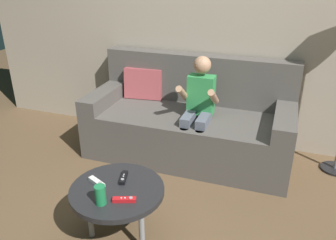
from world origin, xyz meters
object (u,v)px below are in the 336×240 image
(couch, at_px, (189,123))
(soda_can, at_px, (100,195))
(game_remote_white_far_corner, at_px, (97,182))
(game_remote_black_center, at_px, (124,178))
(person_seated_on_couch, at_px, (198,107))
(game_remote_red_near_edge, at_px, (124,200))
(coffee_table, at_px, (117,193))

(couch, height_order, soda_can, couch)
(game_remote_white_far_corner, bearing_deg, couch, 78.57)
(game_remote_black_center, xyz_separation_m, soda_can, (-0.02, -0.27, 0.05))
(game_remote_black_center, bearing_deg, person_seated_on_couch, 75.99)
(person_seated_on_couch, xyz_separation_m, soda_can, (-0.26, -1.25, -0.11))
(game_remote_red_near_edge, relative_size, game_remote_black_center, 1.00)
(game_remote_red_near_edge, distance_m, soda_can, 0.15)
(couch, bearing_deg, game_remote_black_center, -95.61)
(game_remote_white_far_corner, distance_m, soda_can, 0.22)
(game_remote_white_far_corner, height_order, soda_can, soda_can)
(couch, bearing_deg, soda_can, -95.19)
(game_remote_red_near_edge, bearing_deg, soda_can, -152.64)
(game_remote_red_near_edge, xyz_separation_m, game_remote_black_center, (-0.11, 0.21, 0.00))
(coffee_table, height_order, soda_can, soda_can)
(couch, bearing_deg, coffee_table, -95.00)
(person_seated_on_couch, distance_m, soda_can, 1.28)
(game_remote_red_near_edge, distance_m, game_remote_white_far_corner, 0.27)
(game_remote_black_center, relative_size, soda_can, 1.18)
(couch, relative_size, person_seated_on_couch, 1.89)
(person_seated_on_couch, bearing_deg, couch, 124.85)
(coffee_table, relative_size, game_remote_red_near_edge, 4.18)
(person_seated_on_couch, distance_m, game_remote_white_far_corner, 1.16)
(coffee_table, bearing_deg, soda_can, -96.59)
(couch, xyz_separation_m, coffee_table, (-0.11, -1.27, 0.05))
(couch, distance_m, game_remote_red_near_edge, 1.38)
(coffee_table, bearing_deg, person_seated_on_couch, 77.45)
(person_seated_on_couch, bearing_deg, game_remote_black_center, -104.01)
(person_seated_on_couch, relative_size, game_remote_black_center, 6.82)
(game_remote_red_near_edge, xyz_separation_m, game_remote_white_far_corner, (-0.25, 0.11, 0.00))
(soda_can, bearing_deg, coffee_table, 83.41)
(coffee_table, relative_size, game_remote_black_center, 4.16)
(couch, distance_m, coffee_table, 1.27)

